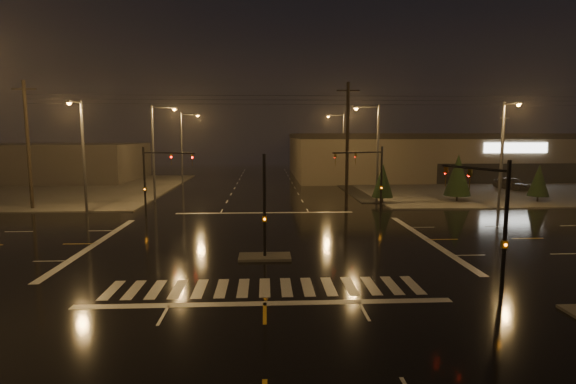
# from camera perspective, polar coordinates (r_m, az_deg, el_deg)

# --- Properties ---
(ground) EXTENTS (140.00, 140.00, 0.00)m
(ground) POSITION_cam_1_polar(r_m,az_deg,el_deg) (30.01, -2.97, -6.31)
(ground) COLOR black
(ground) RESTS_ON ground
(sidewalk_ne) EXTENTS (36.00, 36.00, 0.12)m
(sidewalk_ne) POSITION_cam_1_polar(r_m,az_deg,el_deg) (66.68, 23.77, 0.68)
(sidewalk_ne) COLOR #44423D
(sidewalk_ne) RESTS_ON ground
(sidewalk_nw) EXTENTS (36.00, 36.00, 0.12)m
(sidewalk_nw) POSITION_cam_1_polar(r_m,az_deg,el_deg) (66.73, -29.69, 0.34)
(sidewalk_nw) COLOR #44423D
(sidewalk_nw) RESTS_ON ground
(median_island) EXTENTS (3.00, 1.60, 0.15)m
(median_island) POSITION_cam_1_polar(r_m,az_deg,el_deg) (26.12, -2.97, -8.23)
(median_island) COLOR #44423D
(median_island) RESTS_ON ground
(crosswalk) EXTENTS (15.00, 2.60, 0.01)m
(crosswalk) POSITION_cam_1_polar(r_m,az_deg,el_deg) (21.37, -2.97, -12.01)
(crosswalk) COLOR beige
(crosswalk) RESTS_ON ground
(stop_bar_near) EXTENTS (16.00, 0.50, 0.01)m
(stop_bar_near) POSITION_cam_1_polar(r_m,az_deg,el_deg) (19.49, -2.97, -13.96)
(stop_bar_near) COLOR beige
(stop_bar_near) RESTS_ON ground
(stop_bar_far) EXTENTS (16.00, 0.50, 0.01)m
(stop_bar_far) POSITION_cam_1_polar(r_m,az_deg,el_deg) (40.78, -2.97, -2.65)
(stop_bar_far) COLOR beige
(stop_bar_far) RESTS_ON ground
(parking_lot) EXTENTS (50.00, 24.00, 0.08)m
(parking_lot) POSITION_cam_1_polar(r_m,az_deg,el_deg) (67.37, 28.33, 0.47)
(parking_lot) COLOR black
(parking_lot) RESTS_ON ground
(retail_building) EXTENTS (60.20, 28.30, 7.20)m
(retail_building) POSITION_cam_1_polar(r_m,az_deg,el_deg) (82.94, 22.06, 4.58)
(retail_building) COLOR #746353
(retail_building) RESTS_ON ground
(commercial_block) EXTENTS (30.00, 18.00, 5.60)m
(commercial_block) POSITION_cam_1_polar(r_m,az_deg,el_deg) (79.44, -29.17, 3.33)
(commercial_block) COLOR #453F3D
(commercial_block) RESTS_ON ground
(signal_mast_median) EXTENTS (0.25, 4.59, 6.00)m
(signal_mast_median) POSITION_cam_1_polar(r_m,az_deg,el_deg) (26.30, -3.02, 0.06)
(signal_mast_median) COLOR black
(signal_mast_median) RESTS_ON ground
(signal_mast_ne) EXTENTS (4.84, 1.86, 6.00)m
(signal_mast_ne) POSITION_cam_1_polar(r_m,az_deg,el_deg) (40.55, 10.56, 2.57)
(signal_mast_ne) COLOR black
(signal_mast_ne) RESTS_ON ground
(signal_mast_nw) EXTENTS (4.84, 1.86, 6.00)m
(signal_mast_nw) POSITION_cam_1_polar(r_m,az_deg,el_deg) (40.57, -16.55, 2.39)
(signal_mast_nw) COLOR black
(signal_mast_nw) RESTS_ON ground
(signal_mast_se) EXTENTS (1.55, 3.87, 6.00)m
(signal_mast_se) POSITION_cam_1_polar(r_m,az_deg,el_deg) (22.18, 24.44, -2.07)
(signal_mast_se) COLOR black
(signal_mast_se) RESTS_ON ground
(streetlight_1) EXTENTS (2.77, 0.32, 10.00)m
(streetlight_1) POSITION_cam_1_polar(r_m,az_deg,el_deg) (48.50, -16.41, 5.54)
(streetlight_1) COLOR #38383A
(streetlight_1) RESTS_ON ground
(streetlight_2) EXTENTS (2.77, 0.32, 10.00)m
(streetlight_2) POSITION_cam_1_polar(r_m,az_deg,el_deg) (64.17, -13.10, 6.02)
(streetlight_2) COLOR #38383A
(streetlight_2) RESTS_ON ground
(streetlight_3) EXTENTS (2.77, 0.32, 10.00)m
(streetlight_3) POSITION_cam_1_polar(r_m,az_deg,el_deg) (46.53, 10.96, 5.64)
(streetlight_3) COLOR #38383A
(streetlight_3) RESTS_ON ground
(streetlight_4) EXTENTS (2.77, 0.32, 10.00)m
(streetlight_4) POSITION_cam_1_polar(r_m,az_deg,el_deg) (66.12, 6.80, 6.19)
(streetlight_4) COLOR #38383A
(streetlight_4) RESTS_ON ground
(streetlight_5) EXTENTS (0.32, 2.77, 10.00)m
(streetlight_5) POSITION_cam_1_polar(r_m,az_deg,el_deg) (43.44, -24.72, 4.99)
(streetlight_5) COLOR #38383A
(streetlight_5) RESTS_ON ground
(streetlight_6) EXTENTS (0.32, 2.77, 10.00)m
(streetlight_6) POSITION_cam_1_polar(r_m,az_deg,el_deg) (45.95, 25.70, 5.03)
(streetlight_6) COLOR #38383A
(streetlight_6) RESTS_ON ground
(utility_pole_0) EXTENTS (2.20, 0.32, 12.00)m
(utility_pole_0) POSITION_cam_1_polar(r_m,az_deg,el_deg) (48.48, -30.13, 5.24)
(utility_pole_0) COLOR black
(utility_pole_0) RESTS_ON ground
(utility_pole_1) EXTENTS (2.20, 0.32, 12.00)m
(utility_pole_1) POSITION_cam_1_polar(r_m,az_deg,el_deg) (43.90, 7.54, 6.05)
(utility_pole_1) COLOR black
(utility_pole_1) RESTS_ON ground
(conifer_0) EXTENTS (2.16, 2.16, 4.08)m
(conifer_0) POSITION_cam_1_polar(r_m,az_deg,el_deg) (46.70, 11.95, 1.42)
(conifer_0) COLOR black
(conifer_0) RESTS_ON ground
(conifer_1) EXTENTS (2.75, 2.75, 5.00)m
(conifer_1) POSITION_cam_1_polar(r_m,az_deg,el_deg) (50.14, 20.77, 2.03)
(conifer_1) COLOR black
(conifer_1) RESTS_ON ground
(conifer_2) EXTENTS (2.11, 2.11, 4.00)m
(conifer_2) POSITION_cam_1_polar(r_m,az_deg,el_deg) (53.28, 29.24, 1.31)
(conifer_2) COLOR black
(conifer_2) RESTS_ON ground
(car_parked) EXTENTS (3.04, 5.32, 1.71)m
(car_parked) POSITION_cam_1_polar(r_m,az_deg,el_deg) (63.77, 26.52, 0.97)
(car_parked) COLOR black
(car_parked) RESTS_ON ground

